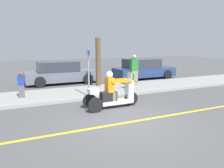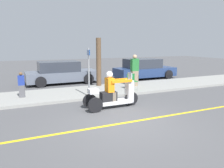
# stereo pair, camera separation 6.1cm
# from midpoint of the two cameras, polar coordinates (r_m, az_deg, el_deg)

# --- Properties ---
(ground_plane) EXTENTS (60.00, 60.00, 0.00)m
(ground_plane) POSITION_cam_midpoint_polar(r_m,az_deg,el_deg) (7.13, 3.47, -10.07)
(ground_plane) COLOR #4C4C4F
(lane_stripe) EXTENTS (24.00, 0.12, 0.01)m
(lane_stripe) POSITION_cam_midpoint_polar(r_m,az_deg,el_deg) (7.26, 5.55, -9.67)
(lane_stripe) COLOR gold
(lane_stripe) RESTS_ON ground
(sidewalk_strip) EXTENTS (28.00, 2.80, 0.12)m
(sidewalk_strip) POSITION_cam_midpoint_polar(r_m,az_deg,el_deg) (11.21, -7.70, -2.20)
(sidewalk_strip) COLOR gray
(sidewalk_strip) RESTS_ON ground
(motorcycle_trike) EXTENTS (2.25, 0.74, 1.47)m
(motorcycle_trike) POSITION_cam_midpoint_polar(r_m,az_deg,el_deg) (8.59, -0.15, -2.82)
(motorcycle_trike) COLOR black
(motorcycle_trike) RESTS_ON ground
(spectator_with_child) EXTENTS (0.43, 0.26, 1.78)m
(spectator_with_child) POSITION_cam_midpoint_polar(r_m,az_deg,el_deg) (12.48, 5.63, 3.42)
(spectator_with_child) COLOR gray
(spectator_with_child) RESTS_ON sidewalk_strip
(spectator_far_back) EXTENTS (0.29, 0.19, 1.14)m
(spectator_far_back) POSITION_cam_midpoint_polar(r_m,az_deg,el_deg) (10.55, -22.81, -0.33)
(spectator_far_back) COLOR #515156
(spectator_far_back) RESTS_ON sidewalk_strip
(folding_chair_curbside) EXTENTS (0.50, 0.50, 0.82)m
(folding_chair_curbside) POSITION_cam_midpoint_polar(r_m,az_deg,el_deg) (11.55, 4.90, 1.09)
(folding_chair_curbside) COLOR #A5A8AD
(folding_chair_curbside) RESTS_ON sidewalk_strip
(parked_car_lot_left) EXTENTS (4.46, 2.08, 1.41)m
(parked_car_lot_left) POSITION_cam_midpoint_polar(r_m,az_deg,el_deg) (14.34, -13.43, 2.84)
(parked_car_lot_left) COLOR slate
(parked_car_lot_left) RESTS_ON ground
(parked_car_lot_center) EXTENTS (4.40, 2.03, 1.44)m
(parked_car_lot_center) POSITION_cam_midpoint_polar(r_m,az_deg,el_deg) (16.09, 8.05, 3.86)
(parked_car_lot_center) COLOR navy
(parked_car_lot_center) RESTS_ON ground
(tree_trunk) EXTENTS (0.28, 0.28, 2.71)m
(tree_trunk) POSITION_cam_midpoint_polar(r_m,az_deg,el_deg) (12.48, -3.78, 5.74)
(tree_trunk) COLOR brown
(tree_trunk) RESTS_ON sidewalk_strip
(street_sign) EXTENTS (0.08, 0.36, 2.20)m
(street_sign) POSITION_cam_midpoint_polar(r_m,az_deg,el_deg) (9.90, -6.32, 3.55)
(street_sign) COLOR gray
(street_sign) RESTS_ON sidewalk_strip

